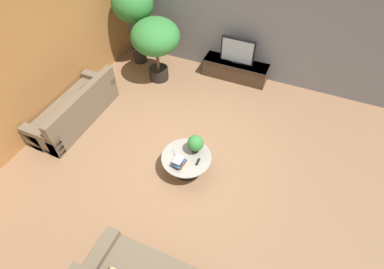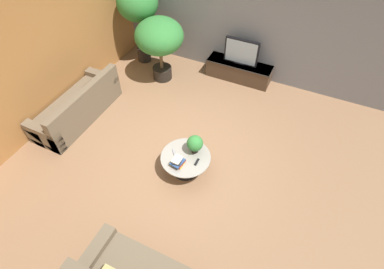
{
  "view_description": "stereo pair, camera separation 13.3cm",
  "coord_description": "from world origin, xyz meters",
  "px_view_note": "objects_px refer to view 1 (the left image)",
  "views": [
    {
      "loc": [
        1.62,
        -3.4,
        4.77
      ],
      "look_at": [
        0.08,
        0.16,
        0.55
      ],
      "focal_mm": 28.0,
      "sensor_mm": 36.0,
      "label": 1
    },
    {
      "loc": [
        1.74,
        -3.35,
        4.77
      ],
      "look_at": [
        0.08,
        0.16,
        0.55
      ],
      "focal_mm": 28.0,
      "sensor_mm": 36.0,
      "label": 2
    }
  ],
  "objects_px": {
    "media_console": "(235,70)",
    "potted_palm_tall": "(133,6)",
    "couch_by_wall": "(76,110)",
    "potted_palm_corner": "(156,39)",
    "television": "(238,51)",
    "coffee_table": "(187,161)",
    "potted_plant_tabletop": "(195,144)"
  },
  "relations": [
    {
      "from": "potted_palm_corner",
      "to": "potted_plant_tabletop",
      "type": "height_order",
      "value": "potted_palm_corner"
    },
    {
      "from": "television",
      "to": "potted_palm_corner",
      "type": "xyz_separation_m",
      "value": [
        -1.79,
        -0.81,
        0.34
      ]
    },
    {
      "from": "television",
      "to": "potted_plant_tabletop",
      "type": "bearing_deg",
      "value": -86.91
    },
    {
      "from": "coffee_table",
      "to": "potted_plant_tabletop",
      "type": "bearing_deg",
      "value": 64.16
    },
    {
      "from": "media_console",
      "to": "couch_by_wall",
      "type": "distance_m",
      "value": 4.01
    },
    {
      "from": "television",
      "to": "potted_palm_corner",
      "type": "relative_size",
      "value": 0.52
    },
    {
      "from": "television",
      "to": "couch_by_wall",
      "type": "distance_m",
      "value": 4.04
    },
    {
      "from": "television",
      "to": "coffee_table",
      "type": "height_order",
      "value": "television"
    },
    {
      "from": "television",
      "to": "potted_palm_tall",
      "type": "height_order",
      "value": "potted_palm_tall"
    },
    {
      "from": "coffee_table",
      "to": "media_console",
      "type": "bearing_deg",
      "value": 91.2
    },
    {
      "from": "potted_plant_tabletop",
      "to": "couch_by_wall",
      "type": "bearing_deg",
      "value": 177.53
    },
    {
      "from": "potted_plant_tabletop",
      "to": "media_console",
      "type": "bearing_deg",
      "value": 93.09
    },
    {
      "from": "couch_by_wall",
      "to": "potted_palm_tall",
      "type": "distance_m",
      "value": 2.89
    },
    {
      "from": "media_console",
      "to": "potted_plant_tabletop",
      "type": "distance_m",
      "value": 3.06
    },
    {
      "from": "potted_plant_tabletop",
      "to": "potted_palm_tall",
      "type": "bearing_deg",
      "value": 135.92
    },
    {
      "from": "potted_palm_tall",
      "to": "potted_palm_corner",
      "type": "distance_m",
      "value": 1.08
    },
    {
      "from": "couch_by_wall",
      "to": "potted_palm_corner",
      "type": "bearing_deg",
      "value": 155.15
    },
    {
      "from": "television",
      "to": "potted_palm_corner",
      "type": "height_order",
      "value": "potted_palm_corner"
    },
    {
      "from": "couch_by_wall",
      "to": "potted_palm_tall",
      "type": "bearing_deg",
      "value": 177.52
    },
    {
      "from": "potted_palm_tall",
      "to": "television",
      "type": "bearing_deg",
      "value": 6.58
    },
    {
      "from": "potted_palm_corner",
      "to": "potted_plant_tabletop",
      "type": "distance_m",
      "value": 3.0
    },
    {
      "from": "media_console",
      "to": "television",
      "type": "relative_size",
      "value": 1.97
    },
    {
      "from": "potted_palm_corner",
      "to": "couch_by_wall",
      "type": "bearing_deg",
      "value": -114.85
    },
    {
      "from": "media_console",
      "to": "potted_palm_tall",
      "type": "relative_size",
      "value": 0.8
    },
    {
      "from": "coffee_table",
      "to": "potted_palm_corner",
      "type": "xyz_separation_m",
      "value": [
        -1.86,
        2.41,
        0.84
      ]
    },
    {
      "from": "potted_palm_corner",
      "to": "potted_plant_tabletop",
      "type": "xyz_separation_m",
      "value": [
        1.96,
        -2.21,
        -0.5
      ]
    },
    {
      "from": "couch_by_wall",
      "to": "potted_palm_tall",
      "type": "relative_size",
      "value": 1.05
    },
    {
      "from": "potted_palm_tall",
      "to": "potted_plant_tabletop",
      "type": "xyz_separation_m",
      "value": [
        2.81,
        -2.72,
        -0.91
      ]
    },
    {
      "from": "television",
      "to": "couch_by_wall",
      "type": "height_order",
      "value": "television"
    },
    {
      "from": "coffee_table",
      "to": "potted_palm_tall",
      "type": "height_order",
      "value": "potted_palm_tall"
    },
    {
      "from": "coffee_table",
      "to": "potted_palm_corner",
      "type": "relative_size",
      "value": 0.58
    },
    {
      "from": "potted_plant_tabletop",
      "to": "potted_palm_corner",
      "type": "bearing_deg",
      "value": 131.45
    }
  ]
}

